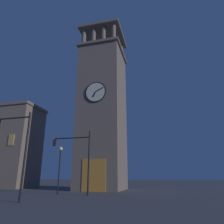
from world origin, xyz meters
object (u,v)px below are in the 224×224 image
Objects in this scene: traffic_signal_near at (17,142)px; traffic_signal_far at (77,152)px; clocktower at (103,112)px; street_lamp at (60,160)px.

traffic_signal_far is (-2.35, -6.68, -0.22)m from traffic_signal_near.
traffic_signal_far is at bearing 89.45° from clocktower.
traffic_signal_near is at bearing 70.60° from traffic_signal_far.
traffic_signal_far is 2.29m from street_lamp.
clocktower is 4.33× the size of traffic_signal_far.
traffic_signal_far is at bearing 173.96° from street_lamp.
clocktower is 17.12m from traffic_signal_near.
street_lamp is (2.13, -0.23, -0.79)m from traffic_signal_far.
traffic_signal_near is 7.09m from traffic_signal_far.
street_lamp is at bearing -91.82° from traffic_signal_near.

